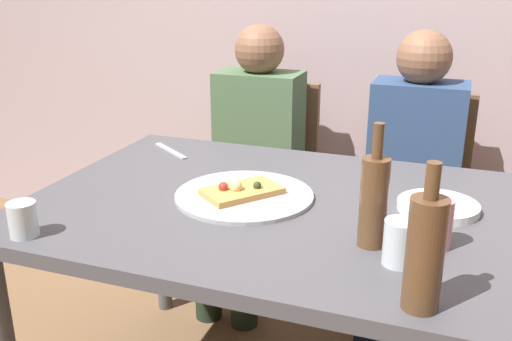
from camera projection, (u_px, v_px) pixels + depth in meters
name	position (u px, v px, depth m)	size (l,w,h in m)	color
dining_table	(275.00, 227.00, 1.66)	(1.39, 0.99, 0.75)	#4C4C51
pizza_tray	(244.00, 195.00, 1.66)	(0.40, 0.40, 0.01)	#ADADB2
pizza_slice_last	(241.00, 191.00, 1.65)	(0.24, 0.25, 0.05)	tan
wine_bottle	(374.00, 200.00, 1.34)	(0.07, 0.07, 0.30)	brown
beer_bottle	(425.00, 252.00, 1.08)	(0.07, 0.07, 0.30)	brown
tumbler_near	(400.00, 243.00, 1.27)	(0.08, 0.08, 0.11)	silver
tumbler_far	(23.00, 219.00, 1.41)	(0.07, 0.07, 0.09)	silver
soda_can	(438.00, 224.00, 1.34)	(0.07, 0.07, 0.12)	pink
plate_stack	(438.00, 207.00, 1.57)	(0.22, 0.22, 0.02)	white
table_knife	(171.00, 151.00, 2.08)	(0.22, 0.02, 0.01)	#B7B7BC
chair_left	(264.00, 169.00, 2.62)	(0.44, 0.44, 0.90)	brown
chair_right	(413.00, 187.00, 2.40)	(0.44, 0.44, 0.90)	brown
guest_in_sweater	(252.00, 152.00, 2.44)	(0.36, 0.56, 1.17)	#4C6B47
guest_in_beanie	(412.00, 170.00, 2.23)	(0.36, 0.56, 1.17)	navy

